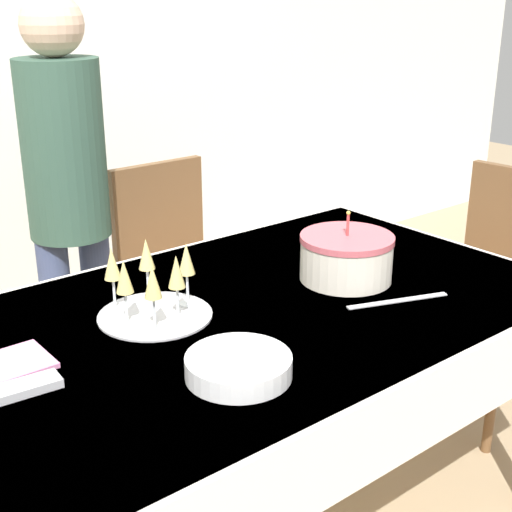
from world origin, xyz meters
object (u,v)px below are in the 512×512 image
object	(u,v)px
dining_chair_right_end	(495,285)
champagne_tray	(152,286)
person_standing	(67,185)
birthday_cake	(346,257)
dining_chair_far_right	(176,276)
plate_stack_main	(239,366)

from	to	relation	value
dining_chair_right_end	champagne_tray	bearing A→B (deg)	175.68
dining_chair_right_end	person_standing	world-z (taller)	person_standing
birthday_cake	person_standing	distance (m)	1.02
dining_chair_far_right	champagne_tray	distance (m)	0.96
dining_chair_right_end	plate_stack_main	distance (m)	1.49
dining_chair_right_end	champagne_tray	world-z (taller)	champagne_tray
dining_chair_far_right	birthday_cake	bearing A→B (deg)	-87.21
dining_chair_far_right	dining_chair_right_end	distance (m)	1.22
birthday_cake	plate_stack_main	xyz separation A→B (m)	(-0.59, -0.25, -0.04)
dining_chair_far_right	plate_stack_main	size ratio (longest dim) A/B	4.04
champagne_tray	plate_stack_main	distance (m)	0.39
birthday_cake	plate_stack_main	distance (m)	0.64
birthday_cake	plate_stack_main	world-z (taller)	birthday_cake
plate_stack_main	person_standing	world-z (taller)	person_standing
champagne_tray	plate_stack_main	size ratio (longest dim) A/B	1.26
dining_chair_far_right	dining_chair_right_end	bearing A→B (deg)	-43.18
champagne_tray	plate_stack_main	bearing A→B (deg)	-92.25
dining_chair_right_end	birthday_cake	size ratio (longest dim) A/B	3.50
dining_chair_right_end	birthday_cake	distance (m)	0.91
plate_stack_main	person_standing	bearing A→B (deg)	82.37
birthday_cake	plate_stack_main	bearing A→B (deg)	-157.06
dining_chair_right_end	person_standing	xyz separation A→B (m)	(-1.28, 0.89, 0.42)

